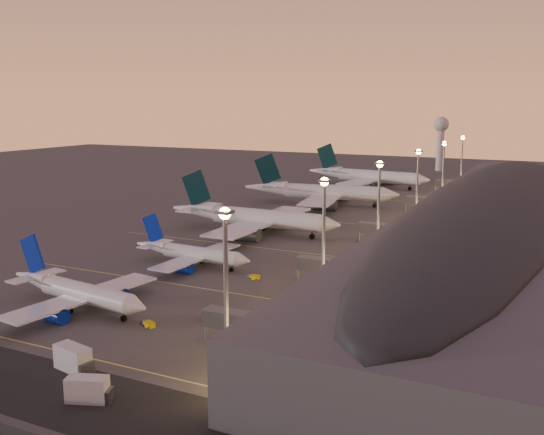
{
  "coord_description": "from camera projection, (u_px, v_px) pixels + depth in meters",
  "views": [
    {
      "loc": [
        80.4,
        -114.9,
        40.92
      ],
      "look_at": [
        2.0,
        45.0,
        7.0
      ],
      "focal_mm": 40.0,
      "sensor_mm": 36.0,
      "label": 1
    }
  ],
  "objects": [
    {
      "name": "lane_markings",
      "position": [
        259.0,
        243.0,
        179.05
      ],
      "size": [
        90.0,
        180.36,
        0.0
      ],
      "color": "#D8C659",
      "rests_on": "ground"
    },
    {
      "name": "catering_truck_a",
      "position": [
        74.0,
        359.0,
        93.57
      ],
      "size": [
        7.32,
        3.91,
        3.9
      ],
      "rotation": [
        0.0,
        0.0,
        -0.19
      ],
      "color": "silver",
      "rests_on": "ground"
    },
    {
      "name": "catering_truck_b",
      "position": [
        90.0,
        390.0,
        83.98
      ],
      "size": [
        6.73,
        4.47,
        3.54
      ],
      "rotation": [
        0.0,
        0.0,
        0.36
      ],
      "color": "silver",
      "rests_on": "ground"
    },
    {
      "name": "terminal_building",
      "position": [
        494.0,
        213.0,
        179.3
      ],
      "size": [
        56.35,
        255.0,
        17.46
      ],
      "color": "#48484D",
      "rests_on": "ground"
    },
    {
      "name": "light_masts",
      "position": [
        402.0,
        181.0,
        182.25
      ],
      "size": [
        2.2,
        217.2,
        25.9
      ],
      "color": "gray",
      "rests_on": "ground"
    },
    {
      "name": "baggage_tug_b",
      "position": [
        210.0,
        318.0,
        115.35
      ],
      "size": [
        3.6,
        1.71,
        1.05
      ],
      "rotation": [
        0.0,
        0.0,
        -0.05
      ],
      "color": "#D3B505",
      "rests_on": "ground"
    },
    {
      "name": "airliner_wide_mid",
      "position": [
        320.0,
        192.0,
        244.87
      ],
      "size": [
        63.76,
        58.69,
        20.42
      ],
      "rotation": [
        0.0,
        0.0,
        0.15
      ],
      "color": "silver",
      "rests_on": "ground"
    },
    {
      "name": "airliner_narrow_north",
      "position": [
        191.0,
        253.0,
        153.9
      ],
      "size": [
        35.08,
        31.32,
        12.54
      ],
      "rotation": [
        0.0,
        0.0,
        -0.05
      ],
      "color": "silver",
      "rests_on": "ground"
    },
    {
      "name": "radar_tower",
      "position": [
        441.0,
        135.0,
        364.68
      ],
      "size": [
        9.0,
        9.0,
        32.5
      ],
      "color": "silver",
      "rests_on": "ground"
    },
    {
      "name": "airliner_narrow_south",
      "position": [
        76.0,
        291.0,
        121.6
      ],
      "size": [
        38.76,
        34.87,
        13.84
      ],
      "rotation": [
        0.0,
        0.0,
        -0.13
      ],
      "color": "silver",
      "rests_on": "ground"
    },
    {
      "name": "ground",
      "position": [
        181.0,
        277.0,
        143.77
      ],
      "size": [
        700.0,
        700.0,
        0.0
      ],
      "primitive_type": "plane",
      "color": "#3E3B39"
    },
    {
      "name": "baggage_tug_a",
      "position": [
        148.0,
        324.0,
        112.38
      ],
      "size": [
        3.57,
        2.45,
        0.99
      ],
      "rotation": [
        0.0,
        0.0,
        -0.38
      ],
      "color": "#D3B505",
      "rests_on": "ground"
    },
    {
      "name": "airliner_wide_far",
      "position": [
        367.0,
        176.0,
        297.6
      ],
      "size": [
        64.25,
        59.02,
        20.56
      ],
      "rotation": [
        0.0,
        0.0,
        -0.13
      ],
      "color": "silver",
      "rests_on": "ground"
    },
    {
      "name": "airliner_wide_near",
      "position": [
        252.0,
        217.0,
        192.57
      ],
      "size": [
        59.9,
        54.34,
        19.23
      ],
      "rotation": [
        0.0,
        0.0,
        -0.01
      ],
      "color": "silver",
      "rests_on": "ground"
    },
    {
      "name": "baggage_tug_c",
      "position": [
        253.0,
        277.0,
        142.5
      ],
      "size": [
        3.55,
        1.77,
        1.02
      ],
      "rotation": [
        0.0,
        0.0,
        -0.11
      ],
      "color": "#D3B505",
      "rests_on": "ground"
    }
  ]
}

